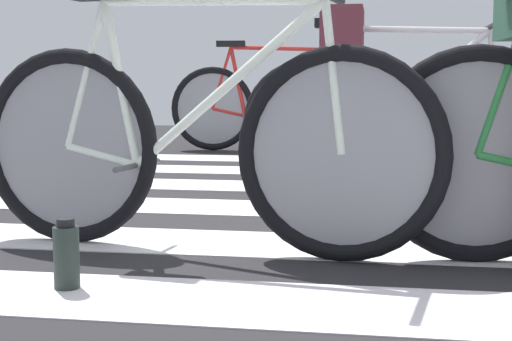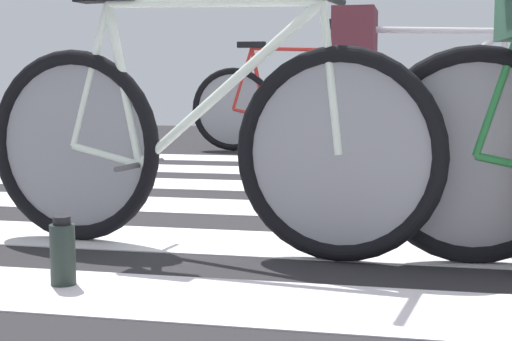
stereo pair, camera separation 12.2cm
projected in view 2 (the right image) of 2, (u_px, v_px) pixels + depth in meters
The scene contains 7 objects.
ground at pixel (426, 238), 3.02m from camera, with size 18.00×14.00×0.02m.
crosswalk_markings at pixel (410, 249), 2.77m from camera, with size 5.49×6.55×0.00m.
bicycle_1_of_4 at pixel (196, 142), 2.73m from camera, with size 1.73×0.53×0.93m.
bicycle_3_of_4 at pixel (413, 121), 4.18m from camera, with size 1.74×0.52×0.93m.
cyclist_3_of_4 at pixel (356, 74), 4.22m from camera, with size 0.31×0.41×0.99m.
bicycle_4_of_4 at pixel (292, 106), 6.61m from camera, with size 1.74×0.52×0.93m.
water_bottle at pixel (63, 253), 2.27m from camera, with size 0.07×0.07×0.21m.
Camera 2 is at (-0.03, -3.04, 0.62)m, focal length 54.45 mm.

